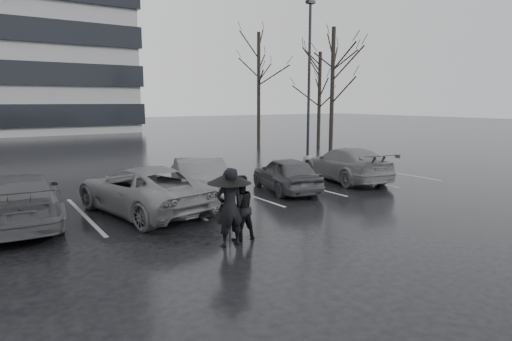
{
  "coord_description": "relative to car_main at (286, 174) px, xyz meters",
  "views": [
    {
      "loc": [
        -7.56,
        -10.6,
        3.35
      ],
      "look_at": [
        0.14,
        1.0,
        1.1
      ],
      "focal_mm": 30.0,
      "sensor_mm": 36.0,
      "label": 1
    }
  ],
  "objects": [
    {
      "name": "ground",
      "position": [
        -2.16,
        -2.02,
        -0.65
      ],
      "size": [
        160.0,
        160.0,
        0.0
      ],
      "primitive_type": "plane",
      "color": "black",
      "rests_on": "ground"
    },
    {
      "name": "car_main",
      "position": [
        0.0,
        0.0,
        0.0
      ],
      "size": [
        2.39,
        4.08,
        1.3
      ],
      "primitive_type": "imported",
      "rotation": [
        0.0,
        0.0,
        2.91
      ],
      "color": "black",
      "rests_on": "ground"
    },
    {
      "name": "car_west_a",
      "position": [
        -3.28,
        0.78,
        0.08
      ],
      "size": [
        2.88,
        4.72,
        1.47
      ],
      "primitive_type": "imported",
      "rotation": [
        0.0,
        0.0,
        2.82
      ],
      "color": "#2D2D30",
      "rests_on": "ground"
    },
    {
      "name": "car_west_b",
      "position": [
        -5.55,
        -0.1,
        0.06
      ],
      "size": [
        3.33,
        5.49,
        1.42
      ],
      "primitive_type": "imported",
      "rotation": [
        0.0,
        0.0,
        3.34
      ],
      "color": "#4E4E50",
      "rests_on": "ground"
    },
    {
      "name": "car_west_c",
      "position": [
        -8.81,
        0.34,
        0.06
      ],
      "size": [
        2.38,
        5.08,
        1.43
      ],
      "primitive_type": "imported",
      "rotation": [
        0.0,
        0.0,
        3.06
      ],
      "color": "black",
      "rests_on": "ground"
    },
    {
      "name": "car_east",
      "position": [
        3.46,
        0.33,
        0.06
      ],
      "size": [
        2.92,
        5.17,
        1.41
      ],
      "primitive_type": "imported",
      "rotation": [
        0.0,
        0.0,
        2.94
      ],
      "color": "#4E4E50",
      "rests_on": "ground"
    },
    {
      "name": "pedestrian_left",
      "position": [
        -4.91,
        -4.26,
        0.28
      ],
      "size": [
        0.69,
        0.46,
        1.86
      ],
      "primitive_type": "imported",
      "rotation": [
        0.0,
        0.0,
        3.12
      ],
      "color": "black",
      "rests_on": "ground"
    },
    {
      "name": "pedestrian_right",
      "position": [
        -4.47,
        -3.99,
        0.15
      ],
      "size": [
        0.8,
        0.64,
        1.6
      ],
      "primitive_type": "imported",
      "rotation": [
        0.0,
        0.0,
        3.1
      ],
      "color": "black",
      "rests_on": "ground"
    },
    {
      "name": "umbrella",
      "position": [
        -4.85,
        -4.16,
        0.96
      ],
      "size": [
        1.04,
        1.04,
        1.77
      ],
      "color": "black",
      "rests_on": "ground"
    },
    {
      "name": "lamp_post",
      "position": [
        6.6,
        6.5,
        3.42
      ],
      "size": [
        0.49,
        0.49,
        8.9
      ],
      "rotation": [
        0.0,
        0.0,
        0.26
      ],
      "color": "gray",
      "rests_on": "ground"
    },
    {
      "name": "stall_stripes",
      "position": [
        -2.96,
        0.48,
        -0.65
      ],
      "size": [
        19.72,
        5.0,
        0.0
      ],
      "color": "#969698",
      "rests_on": "ground"
    },
    {
      "name": "tree_east",
      "position": [
        9.84,
        7.98,
        3.35
      ],
      "size": [
        0.26,
        0.26,
        8.0
      ],
      "primitive_type": "cylinder",
      "color": "black",
      "rests_on": "ground"
    },
    {
      "name": "tree_ne",
      "position": [
        12.34,
        11.98,
        2.85
      ],
      "size": [
        0.26,
        0.26,
        7.0
      ],
      "primitive_type": "cylinder",
      "color": "black",
      "rests_on": "ground"
    },
    {
      "name": "tree_north",
      "position": [
        8.84,
        14.98,
        3.6
      ],
      "size": [
        0.26,
        0.26,
        8.5
      ],
      "primitive_type": "cylinder",
      "color": "black",
      "rests_on": "ground"
    }
  ]
}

